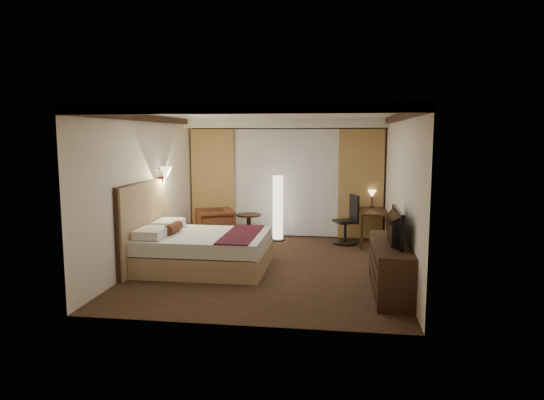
# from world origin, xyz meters

# --- Properties ---
(floor) EXTENTS (4.50, 5.50, 0.01)m
(floor) POSITION_xyz_m (0.00, 0.00, 0.00)
(floor) COLOR #312113
(floor) RESTS_ON ground
(ceiling) EXTENTS (4.50, 5.50, 0.01)m
(ceiling) POSITION_xyz_m (0.00, 0.00, 2.70)
(ceiling) COLOR white
(ceiling) RESTS_ON back_wall
(back_wall) EXTENTS (4.50, 0.02, 2.70)m
(back_wall) POSITION_xyz_m (0.00, 2.75, 1.35)
(back_wall) COLOR white
(back_wall) RESTS_ON floor
(left_wall) EXTENTS (0.02, 5.50, 2.70)m
(left_wall) POSITION_xyz_m (-2.25, 0.00, 1.35)
(left_wall) COLOR white
(left_wall) RESTS_ON floor
(right_wall) EXTENTS (0.02, 5.50, 2.70)m
(right_wall) POSITION_xyz_m (2.25, 0.00, 1.35)
(right_wall) COLOR white
(right_wall) RESTS_ON floor
(crown_molding) EXTENTS (4.50, 5.50, 0.12)m
(crown_molding) POSITION_xyz_m (0.00, 0.00, 2.64)
(crown_molding) COLOR black
(crown_molding) RESTS_ON ceiling
(soffit) EXTENTS (4.50, 0.50, 0.20)m
(soffit) POSITION_xyz_m (0.00, 2.50, 2.60)
(soffit) COLOR white
(soffit) RESTS_ON ceiling
(curtain_sheer) EXTENTS (2.48, 0.04, 2.45)m
(curtain_sheer) POSITION_xyz_m (0.00, 2.67, 1.25)
(curtain_sheer) COLOR silver
(curtain_sheer) RESTS_ON back_wall
(curtain_left_drape) EXTENTS (1.00, 0.14, 2.45)m
(curtain_left_drape) POSITION_xyz_m (-1.70, 2.61, 1.25)
(curtain_left_drape) COLOR tan
(curtain_left_drape) RESTS_ON back_wall
(curtain_right_drape) EXTENTS (1.00, 0.14, 2.45)m
(curtain_right_drape) POSITION_xyz_m (1.70, 2.61, 1.25)
(curtain_right_drape) COLOR tan
(curtain_right_drape) RESTS_ON back_wall
(wall_sconce) EXTENTS (0.24, 0.24, 0.24)m
(wall_sconce) POSITION_xyz_m (-2.09, 0.57, 1.62)
(wall_sconce) COLOR white
(wall_sconce) RESTS_ON left_wall
(bed) EXTENTS (2.18, 1.70, 0.64)m
(bed) POSITION_xyz_m (-1.10, -0.28, 0.32)
(bed) COLOR white
(bed) RESTS_ON floor
(headboard) EXTENTS (0.12, 2.00, 1.50)m
(headboard) POSITION_xyz_m (-2.20, -0.28, 0.75)
(headboard) COLOR tan
(headboard) RESTS_ON floor
(armchair) EXTENTS (0.99, 1.02, 0.82)m
(armchair) POSITION_xyz_m (-1.47, 1.79, 0.41)
(armchair) COLOR #512618
(armchair) RESTS_ON floor
(side_table) EXTENTS (0.55, 0.55, 0.61)m
(side_table) POSITION_xyz_m (-0.75, 2.04, 0.30)
(side_table) COLOR black
(side_table) RESTS_ON floor
(floor_lamp) EXTENTS (0.31, 0.31, 1.47)m
(floor_lamp) POSITION_xyz_m (-0.12, 2.19, 0.73)
(floor_lamp) COLOR white
(floor_lamp) RESTS_ON floor
(desk) EXTENTS (0.55, 1.21, 0.75)m
(desk) POSITION_xyz_m (1.95, 2.08, 0.38)
(desk) COLOR black
(desk) RESTS_ON floor
(desk_lamp) EXTENTS (0.18, 0.18, 0.34)m
(desk_lamp) POSITION_xyz_m (1.95, 2.53, 0.92)
(desk_lamp) COLOR #FFD899
(desk_lamp) RESTS_ON desk
(office_chair) EXTENTS (0.68, 0.68, 1.07)m
(office_chair) POSITION_xyz_m (1.37, 2.03, 0.54)
(office_chair) COLOR black
(office_chair) RESTS_ON floor
(dresser) EXTENTS (0.50, 1.93, 0.75)m
(dresser) POSITION_xyz_m (2.00, -1.16, 0.38)
(dresser) COLOR black
(dresser) RESTS_ON floor
(television) EXTENTS (0.66, 1.15, 0.15)m
(television) POSITION_xyz_m (1.97, -1.16, 1.08)
(television) COLOR black
(television) RESTS_ON dresser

